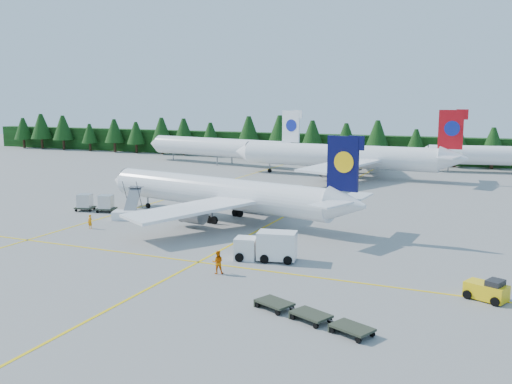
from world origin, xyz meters
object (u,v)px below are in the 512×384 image
at_px(airliner_navy, 212,192).
at_px(airstairs, 130,213).
at_px(service_truck, 266,246).
at_px(baggage_tug, 487,290).
at_px(airliner_red, 334,156).

bearing_deg(airliner_navy, airstairs, -142.54).
distance_m(service_truck, baggage_tug, 18.82).
relative_size(airstairs, baggage_tug, 1.83).
bearing_deg(baggage_tug, airliner_navy, 173.87).
relative_size(airliner_red, baggage_tug, 13.36).
height_order(airstairs, service_truck, airstairs).
relative_size(airliner_navy, airstairs, 6.12).
distance_m(airliner_navy, baggage_tug, 36.06).
bearing_deg(service_truck, airliner_navy, 120.60).
bearing_deg(airliner_navy, baggage_tug, -16.95).
xyz_separation_m(airliner_navy, baggage_tug, (31.50, -17.40, -2.44)).
relative_size(airstairs, service_truck, 1.02).
bearing_deg(airliner_red, airliner_navy, -92.06).
height_order(airliner_navy, baggage_tug, airliner_navy).
distance_m(airliner_navy, service_truck, 19.36).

